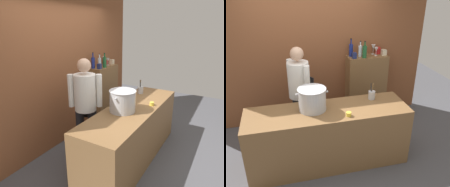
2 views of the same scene
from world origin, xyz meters
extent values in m
plane|color=#4C4C51|center=(0.00, 0.00, 0.00)|extent=(8.00, 8.00, 0.00)
cube|color=brown|center=(0.00, 1.40, 1.50)|extent=(4.40, 0.10, 3.00)
cube|color=brown|center=(0.00, 0.00, 0.45)|extent=(2.33, 0.70, 0.90)
cube|color=brown|center=(1.01, 1.19, 0.64)|extent=(0.76, 0.32, 1.27)
cylinder|color=black|center=(-0.28, 0.58, 0.42)|extent=(0.14, 0.14, 0.84)
cylinder|color=black|center=(-0.38, 0.75, 0.42)|extent=(0.14, 0.14, 0.84)
cylinder|color=white|center=(-0.33, 0.67, 1.13)|extent=(0.34, 0.34, 0.58)
cube|color=black|center=(-0.17, 0.76, 0.89)|extent=(0.17, 0.27, 0.52)
cylinder|color=white|center=(-0.22, 0.48, 1.16)|extent=(0.09, 0.09, 0.52)
cylinder|color=white|center=(-0.44, 0.86, 1.16)|extent=(0.09, 0.09, 0.52)
sphere|color=tan|center=(-0.33, 0.67, 1.55)|extent=(0.21, 0.21, 0.21)
cylinder|color=#B7BABF|center=(-0.20, 0.07, 1.06)|extent=(0.39, 0.39, 0.31)
cylinder|color=#B7BABF|center=(-0.20, 0.07, 1.22)|extent=(0.40, 0.40, 0.01)
cube|color=#B7BABF|center=(-0.42, 0.07, 1.16)|extent=(0.04, 0.02, 0.02)
cube|color=#B7BABF|center=(0.01, 0.07, 1.16)|extent=(0.04, 0.02, 0.02)
cylinder|color=#B7BABF|center=(0.73, 0.18, 0.97)|extent=(0.10, 0.10, 0.13)
cylinder|color=#262626|center=(0.71, 0.18, 1.04)|extent=(0.01, 0.03, 0.24)
cylinder|color=olive|center=(0.73, 0.19, 1.04)|extent=(0.06, 0.02, 0.24)
cylinder|color=#262626|center=(0.72, 0.18, 1.02)|extent=(0.02, 0.03, 0.20)
cylinder|color=yellow|center=(0.24, -0.23, 0.93)|extent=(0.07, 0.07, 0.06)
cylinder|color=silver|center=(0.87, 1.19, 1.37)|extent=(0.07, 0.07, 0.20)
cylinder|color=silver|center=(0.87, 1.19, 1.51)|extent=(0.02, 0.02, 0.07)
cylinder|color=black|center=(0.87, 1.19, 1.55)|extent=(0.03, 0.03, 0.01)
cylinder|color=navy|center=(0.71, 1.24, 1.39)|extent=(0.07, 0.07, 0.23)
cylinder|color=navy|center=(0.71, 1.24, 1.54)|extent=(0.03, 0.03, 0.09)
cylinder|color=black|center=(0.71, 1.24, 1.60)|extent=(0.03, 0.03, 0.01)
cylinder|color=#1E592D|center=(0.92, 1.10, 1.38)|extent=(0.08, 0.08, 0.22)
cylinder|color=#1E592D|center=(0.92, 1.10, 1.53)|extent=(0.03, 0.03, 0.08)
cylinder|color=black|center=(0.92, 1.10, 1.57)|extent=(0.03, 0.03, 0.01)
cylinder|color=silver|center=(1.18, 1.17, 1.28)|extent=(0.06, 0.06, 0.01)
cylinder|color=silver|center=(1.18, 1.17, 1.31)|extent=(0.01, 0.01, 0.07)
cone|color=silver|center=(1.18, 1.17, 1.39)|extent=(0.07, 0.07, 0.08)
cylinder|color=silver|center=(1.15, 1.27, 1.28)|extent=(0.06, 0.06, 0.01)
cylinder|color=silver|center=(1.15, 1.27, 1.32)|extent=(0.01, 0.01, 0.09)
cone|color=silver|center=(1.15, 1.27, 1.41)|extent=(0.08, 0.08, 0.09)
cube|color=navy|center=(0.73, 1.10, 1.33)|extent=(0.07, 0.07, 0.11)
cube|color=red|center=(1.25, 1.27, 1.34)|extent=(0.07, 0.07, 0.13)
cube|color=beige|center=(1.33, 1.16, 1.33)|extent=(0.09, 0.09, 0.11)
camera|label=1|loc=(-2.79, -1.27, 2.13)|focal=33.66mm
camera|label=2|loc=(-0.60, -2.97, 2.60)|focal=39.28mm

